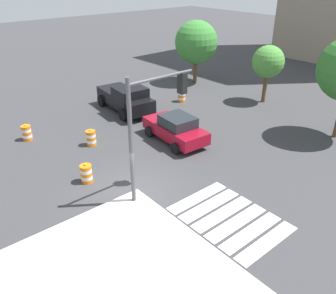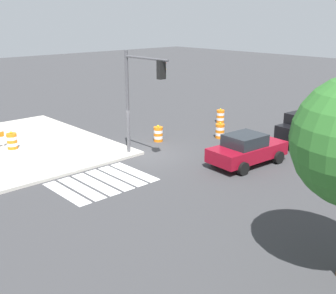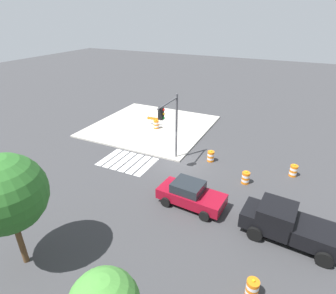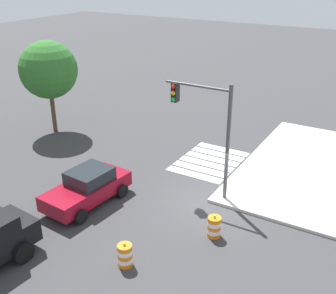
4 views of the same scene
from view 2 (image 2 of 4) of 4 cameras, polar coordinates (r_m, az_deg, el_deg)
name	(u,v)px [view 2 (image 2 of 4)]	position (r m, az deg, el deg)	size (l,w,h in m)	color
ground_plane	(144,154)	(23.13, -3.26, -1.01)	(120.00, 120.00, 0.00)	#38383A
crosswalk_stripes	(102,182)	(19.54, -8.97, -4.74)	(4.35, 3.20, 0.02)	silver
sports_car	(247,149)	(21.70, 10.73, -0.30)	(4.43, 2.40, 1.63)	maroon
pickup_truck	(313,128)	(26.17, 19.17, 2.45)	(5.30, 2.70, 1.92)	black
traffic_barrel_near_corner	(220,116)	(30.19, 7.18, 4.20)	(0.56, 0.56, 1.02)	orange
traffic_barrel_crosswalk_end	(158,134)	(25.38, -1.35, 1.78)	(0.56, 0.56, 1.02)	orange
traffic_barrel_median_near	(220,131)	(26.28, 7.12, 2.20)	(0.56, 0.56, 1.02)	orange
traffic_barrel_on_sidewalk	(12,141)	(25.04, -20.56, 0.77)	(0.56, 0.56, 1.02)	orange
traffic_light_pole	(141,86)	(21.42, -3.74, 8.27)	(0.47, 3.29, 5.50)	#4C4C51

